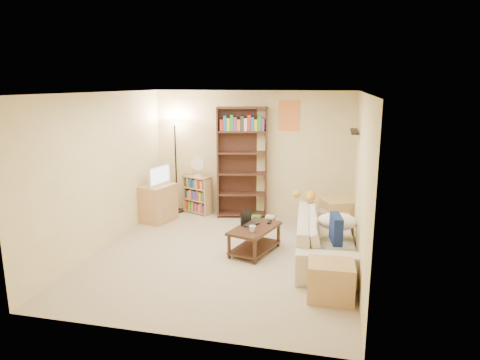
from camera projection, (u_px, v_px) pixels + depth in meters
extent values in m
plane|color=tan|center=(224.00, 255.00, 6.71)|extent=(4.50, 4.50, 0.00)
cube|color=beige|center=(252.00, 154.00, 8.57)|extent=(4.00, 0.04, 2.50)
cube|color=beige|center=(166.00, 224.00, 4.29)|extent=(4.00, 0.04, 2.50)
cube|color=beige|center=(103.00, 171.00, 6.86)|extent=(0.04, 4.50, 2.50)
cube|color=beige|center=(361.00, 184.00, 6.00)|extent=(0.04, 4.50, 2.50)
cube|color=white|center=(223.00, 93.00, 6.16)|extent=(4.00, 4.50, 0.04)
cube|color=#F01C3B|center=(289.00, 116.00, 8.24)|extent=(0.40, 0.02, 0.58)
cube|color=black|center=(354.00, 131.00, 7.12)|extent=(0.12, 0.80, 0.03)
imported|color=beige|center=(326.00, 236.00, 6.58)|extent=(2.36, 1.17, 0.66)
cube|color=navy|center=(336.00, 229.00, 6.03)|extent=(0.20, 0.45, 0.39)
ellipsoid|color=white|center=(337.00, 221.00, 6.55)|extent=(0.60, 0.43, 0.26)
ellipsoid|color=gold|center=(310.00, 196.00, 7.36)|extent=(0.42, 0.21, 0.17)
sphere|color=gold|center=(297.00, 194.00, 7.39)|extent=(0.14, 0.14, 0.14)
cube|color=#3D2417|center=(255.00, 228.00, 6.73)|extent=(0.78, 1.06, 0.04)
cube|color=#3D2417|center=(255.00, 247.00, 6.80)|extent=(0.74, 1.00, 0.03)
cube|color=#3D2417|center=(229.00, 245.00, 6.53)|extent=(0.04, 0.04, 0.42)
cube|color=#3D2417|center=(255.00, 251.00, 6.32)|extent=(0.04, 0.04, 0.42)
cube|color=#3D2417|center=(255.00, 230.00, 7.23)|extent=(0.04, 0.04, 0.42)
cube|color=#3D2417|center=(278.00, 234.00, 7.02)|extent=(0.04, 0.04, 0.42)
imported|color=black|center=(253.00, 225.00, 6.81)|extent=(0.50, 0.50, 0.02)
cube|color=white|center=(246.00, 217.00, 6.85)|extent=(0.11, 0.30, 0.21)
imported|color=silver|center=(252.00, 229.00, 6.50)|extent=(0.16, 0.16, 0.10)
cube|color=black|center=(270.00, 222.00, 6.94)|extent=(0.05, 0.17, 0.02)
cube|color=tan|center=(158.00, 203.00, 8.32)|extent=(0.63, 0.77, 0.71)
imported|color=black|center=(157.00, 176.00, 8.20)|extent=(0.69, 0.40, 0.37)
cube|color=#48251C|center=(242.00, 163.00, 8.45)|extent=(1.03, 0.53, 2.19)
cube|color=#B27B57|center=(197.00, 195.00, 8.81)|extent=(0.65, 0.46, 0.77)
cylinder|color=silver|center=(199.00, 176.00, 8.70)|extent=(0.15, 0.15, 0.04)
cylinder|color=silver|center=(199.00, 171.00, 8.68)|extent=(0.02, 0.02, 0.15)
cylinder|color=silver|center=(198.00, 163.00, 8.61)|extent=(0.27, 0.06, 0.27)
cylinder|color=black|center=(177.00, 211.00, 8.99)|extent=(0.29, 0.29, 0.03)
cylinder|color=black|center=(176.00, 169.00, 8.79)|extent=(0.03, 0.03, 1.84)
cone|color=#FFF6C6|center=(174.00, 122.00, 8.58)|extent=(0.33, 0.33, 0.14)
cube|color=#DCBC6B|center=(338.00, 216.00, 7.64)|extent=(0.72, 0.72, 0.62)
cube|color=tan|center=(331.00, 281.00, 5.31)|extent=(0.59, 0.50, 0.47)
cube|color=red|center=(256.00, 220.00, 8.19)|extent=(0.19, 0.15, 0.16)
cube|color=#1966B2|center=(270.00, 221.00, 8.07)|extent=(0.19, 0.15, 0.20)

